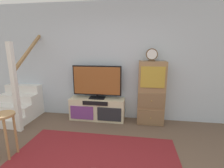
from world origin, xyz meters
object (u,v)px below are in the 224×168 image
media_console (97,109)px  television (97,81)px  bar_stool_near (4,125)px  desk_clock (152,55)px  side_cabinet (151,93)px

media_console → television: (0.00, 0.02, 0.67)m
television → bar_stool_near: size_ratio=1.58×
media_console → bar_stool_near: (-1.07, -1.56, 0.27)m
media_console → desk_clock: desk_clock is taller
television → bar_stool_near: 1.95m
television → desk_clock: size_ratio=4.24×
television → bar_stool_near: bearing=-124.2°
television → side_cabinet: bearing=-0.6°
media_console → desk_clock: 1.76m
television → side_cabinet: (1.23, -0.01, -0.23)m
television → side_cabinet: side_cabinet is taller
television → bar_stool_near: (-1.07, -1.58, -0.40)m
desk_clock → television: bearing=178.6°
media_console → side_cabinet: size_ratio=0.91×
side_cabinet → desk_clock: 0.84m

